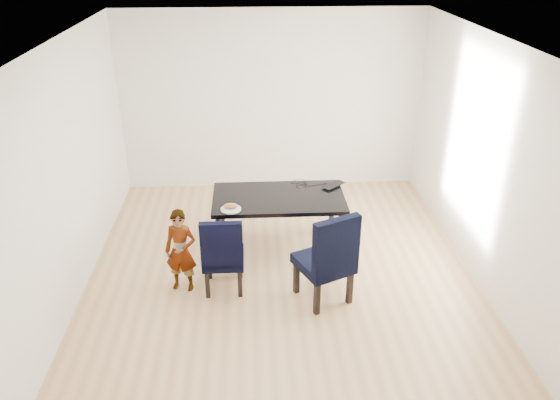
{
  "coord_description": "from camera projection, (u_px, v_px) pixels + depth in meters",
  "views": [
    {
      "loc": [
        -0.32,
        -5.45,
        3.66
      ],
      "look_at": [
        0.0,
        0.2,
        0.85
      ],
      "focal_mm": 35.0,
      "sensor_mm": 36.0,
      "label": 1
    }
  ],
  "objects": [
    {
      "name": "sandwich",
      "position": [
        231.0,
        206.0,
        6.3
      ],
      "size": [
        0.18,
        0.13,
        0.07
      ],
      "primitive_type": "ellipsoid",
      "rotation": [
        0.0,
        0.0,
        0.31
      ],
      "color": "#AC723D",
      "rests_on": "plate"
    },
    {
      "name": "ceiling",
      "position": [
        281.0,
        39.0,
        5.31
      ],
      "size": [
        4.5,
        5.0,
        0.01
      ],
      "primitive_type": "cube",
      "color": "white",
      "rests_on": "wall_back"
    },
    {
      "name": "wall_front",
      "position": [
        303.0,
        311.0,
        3.67
      ],
      "size": [
        4.5,
        0.01,
        2.7
      ],
      "primitive_type": "cube",
      "color": "silver",
      "rests_on": "ground"
    },
    {
      "name": "wall_right",
      "position": [
        484.0,
        162.0,
        6.03
      ],
      "size": [
        0.01,
        5.0,
        2.7
      ],
      "primitive_type": "cube",
      "color": "white",
      "rests_on": "ground"
    },
    {
      "name": "laptop",
      "position": [
        331.0,
        184.0,
        6.92
      ],
      "size": [
        0.39,
        0.37,
        0.03
      ],
      "primitive_type": "imported",
      "rotation": [
        0.0,
        0.0,
        3.83
      ],
      "color": "black",
      "rests_on": "dining_table"
    },
    {
      "name": "child",
      "position": [
        181.0,
        251.0,
        6.0
      ],
      "size": [
        0.4,
        0.31,
        0.98
      ],
      "primitive_type": "imported",
      "rotation": [
        0.0,
        0.0,
        -0.22
      ],
      "color": "orange",
      "rests_on": "floor"
    },
    {
      "name": "chair_right",
      "position": [
        324.0,
        255.0,
        5.81
      ],
      "size": [
        0.7,
        0.71,
        1.09
      ],
      "primitive_type": "cube",
      "rotation": [
        0.0,
        0.0,
        0.43
      ],
      "color": "black",
      "rests_on": "floor"
    },
    {
      "name": "floor",
      "position": [
        281.0,
        271.0,
        6.52
      ],
      "size": [
        4.5,
        5.0,
        0.01
      ],
      "primitive_type": "cube",
      "color": "tan",
      "rests_on": "ground"
    },
    {
      "name": "chair_left",
      "position": [
        223.0,
        252.0,
        6.02
      ],
      "size": [
        0.45,
        0.47,
        0.94
      ],
      "primitive_type": "cube",
      "rotation": [
        0.0,
        0.0,
        -0.0
      ],
      "color": "black",
      "rests_on": "floor"
    },
    {
      "name": "wall_back",
      "position": [
        271.0,
        102.0,
        8.15
      ],
      "size": [
        4.5,
        0.01,
        2.7
      ],
      "primitive_type": "cube",
      "color": "white",
      "rests_on": "ground"
    },
    {
      "name": "plate",
      "position": [
        231.0,
        209.0,
        6.31
      ],
      "size": [
        0.29,
        0.29,
        0.01
      ],
      "primitive_type": "cylinder",
      "rotation": [
        0.0,
        0.0,
        -0.25
      ],
      "color": "silver",
      "rests_on": "dining_table"
    },
    {
      "name": "cable_tangle",
      "position": [
        302.0,
        186.0,
        6.89
      ],
      "size": [
        0.18,
        0.18,
        0.01
      ],
      "primitive_type": "torus",
      "rotation": [
        0.0,
        0.0,
        0.17
      ],
      "color": "black",
      "rests_on": "dining_table"
    },
    {
      "name": "wall_left",
      "position": [
        70.0,
        172.0,
        5.8
      ],
      "size": [
        0.01,
        5.0,
        2.7
      ],
      "primitive_type": "cube",
      "color": "silver",
      "rests_on": "ground"
    },
    {
      "name": "dining_table",
      "position": [
        279.0,
        223.0,
        6.79
      ],
      "size": [
        1.6,
        0.9,
        0.75
      ],
      "primitive_type": "cube",
      "color": "black",
      "rests_on": "floor"
    }
  ]
}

